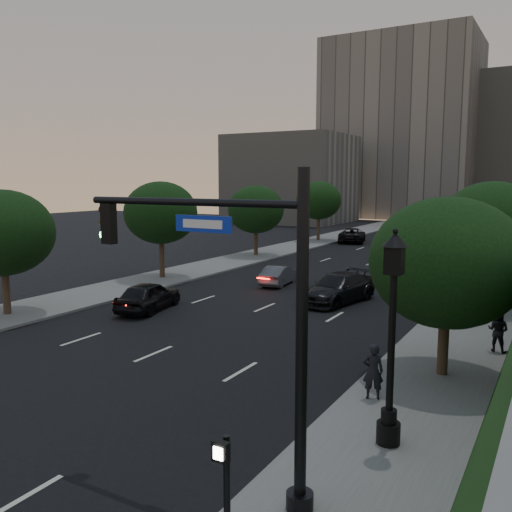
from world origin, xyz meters
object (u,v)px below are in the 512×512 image
Objects in this scene: pedestrian_b at (498,330)px; traffic_signal_mast at (253,333)px; street_lamp at (391,348)px; sedan_near_left at (148,296)px; sedan_far_left at (352,235)px; sedan_mid_left at (279,275)px; sedan_near_right at (338,288)px; sedan_far_right at (469,247)px; pedestrian_c at (447,302)px; pedestrian_a at (373,371)px.

traffic_signal_mast is at bearing 90.06° from pedestrian_b.
street_lamp reaches higher than sedan_near_left.
sedan_far_left is (-1.61, 35.40, 0.02)m from sedan_near_left.
sedan_near_right is (5.23, -2.97, 0.17)m from sedan_mid_left.
traffic_signal_mast is 1.26× the size of sedan_near_right.
sedan_mid_left is at bearing -16.73° from pedestrian_b.
sedan_near_right is (7.91, 6.67, 0.03)m from sedan_near_left.
pedestrian_c is at bearing -94.24° from sedan_far_right.
pedestrian_b is at bearing 172.51° from sedan_near_left.
street_lamp is 1.18× the size of sedan_far_right.
traffic_signal_mast is 17.70m from pedestrian_c.
pedestrian_b is 1.08× the size of pedestrian_c.
sedan_far_left reaches higher than sedan_mid_left.
sedan_mid_left is 0.67× the size of sedan_far_left.
sedan_far_right is at bearing 93.69° from sedan_near_right.
pedestrian_a is (0.61, 6.21, -2.66)m from traffic_signal_mast.
traffic_signal_mast is 1.47× the size of sedan_far_right.
sedan_near_left is 0.82× the size of sedan_near_right.
sedan_far_left is at bearing -92.07° from pedestrian_a.
sedan_near_right is (-5.39, 18.66, -2.87)m from traffic_signal_mast.
sedan_near_left is 10.35m from sedan_near_right.
sedan_near_right is 3.32× the size of pedestrian_b.
sedan_far_right is (8.52, 21.00, 0.17)m from sedan_mid_left.
street_lamp is 46.91m from sedan_far_left.
sedan_far_right is at bearing -108.46° from pedestrian_a.
street_lamp reaches higher than sedan_far_right.
sedan_far_right is at bearing -81.13° from pedestrian_c.
sedan_far_left is (-4.29, 25.76, 0.16)m from sedan_mid_left.
sedan_near_left is 0.96× the size of sedan_far_right.
sedan_far_right reaches higher than sedan_far_left.
pedestrian_a is at bearing 115.60° from street_lamp.
sedan_near_right is at bearing 92.96° from sedan_far_left.
pedestrian_b is at bearing -90.00° from sedan_far_right.
sedan_near_right is 1.17× the size of sedan_far_right.
sedan_near_right is at bearing -17.73° from pedestrian_b.
pedestrian_a reaches higher than sedan_near_left.
sedan_far_right is at bearing 92.82° from traffic_signal_mast.
pedestrian_b reaches higher than sedan_near_left.
pedestrian_b is (8.78, -5.55, 0.18)m from sedan_near_right.
traffic_signal_mast reaches higher than sedan_near_left.
sedan_near_left is 32.63m from sedan_far_right.
street_lamp is at bearing 95.58° from sedan_far_left.
pedestrian_b is at bearing 102.72° from sedan_far_left.
traffic_signal_mast is at bearing 61.65° from pedestrian_a.
traffic_signal_mast reaches higher than pedestrian_b.
sedan_far_right is (12.81, -4.76, 0.01)m from sedan_far_left.
pedestrian_c is (0.68, 17.47, -2.75)m from traffic_signal_mast.
sedan_near_right is (9.52, -28.73, 0.01)m from sedan_far_left.
traffic_signal_mast is 6.78m from pedestrian_a.
sedan_far_left is 3.44× the size of pedestrian_b.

